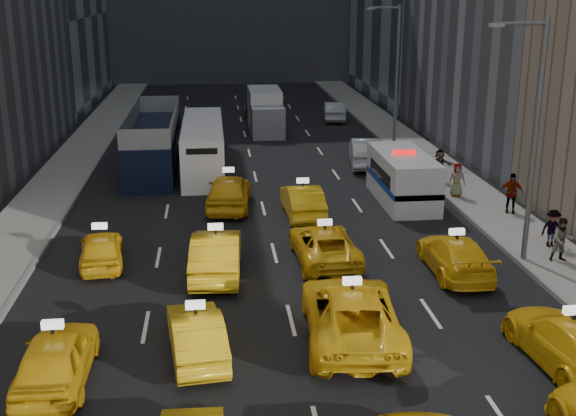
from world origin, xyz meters
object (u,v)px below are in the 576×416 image
at_px(nypd_van, 403,179).
at_px(box_truck, 265,111).
at_px(city_bus, 203,147).
at_px(double_decker, 154,140).

distance_m(nypd_van, box_truck, 19.12).
bearing_deg(city_bus, box_truck, 75.24).
distance_m(double_decker, box_truck, 12.55).
relative_size(double_decker, box_truck, 1.70).
bearing_deg(box_truck, city_bus, -106.18).
distance_m(nypd_van, double_decker, 14.81).
bearing_deg(double_decker, box_truck, 56.20).
relative_size(nypd_van, city_bus, 0.57).
xyz_separation_m(city_bus, box_truck, (4.38, 10.97, 0.11)).
xyz_separation_m(nypd_van, box_truck, (-5.24, 18.38, 0.31)).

